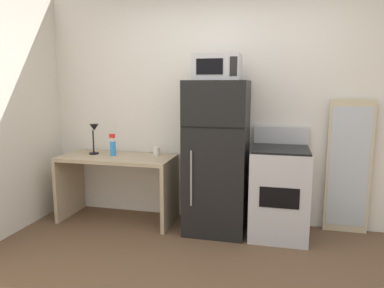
{
  "coord_description": "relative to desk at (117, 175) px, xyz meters",
  "views": [
    {
      "loc": [
        0.5,
        -2.26,
        1.54
      ],
      "look_at": [
        -0.31,
        1.1,
        0.96
      ],
      "focal_mm": 32.99,
      "sensor_mm": 36.0,
      "label": 1
    }
  ],
  "objects": [
    {
      "name": "refrigerator",
      "position": [
        1.15,
        -0.01,
        0.26
      ],
      "size": [
        0.63,
        0.63,
        1.59
      ],
      "color": "black",
      "rests_on": "ground"
    },
    {
      "name": "desk_lamp",
      "position": [
        -0.29,
        0.03,
        0.46
      ],
      "size": [
        0.14,
        0.12,
        0.35
      ],
      "color": "black",
      "rests_on": "desk"
    },
    {
      "name": "microwave",
      "position": [
        1.15,
        -0.03,
        1.19
      ],
      "size": [
        0.46,
        0.35,
        0.26
      ],
      "color": "#B7B7BC",
      "rests_on": "refrigerator"
    },
    {
      "name": "desk",
      "position": [
        0.0,
        0.0,
        0.0
      ],
      "size": [
        1.29,
        0.58,
        0.75
      ],
      "color": "tan",
      "rests_on": "ground"
    },
    {
      "name": "oven_range",
      "position": [
        1.79,
        -0.0,
        -0.07
      ],
      "size": [
        0.58,
        0.61,
        1.1
      ],
      "color": "#B7B7BC",
      "rests_on": "ground"
    },
    {
      "name": "spray_bottle",
      "position": [
        -0.05,
        0.02,
        0.32
      ],
      "size": [
        0.06,
        0.06,
        0.25
      ],
      "color": "#2D8CEA",
      "rests_on": "desk"
    },
    {
      "name": "coffee_mug",
      "position": [
        0.42,
        0.16,
        0.26
      ],
      "size": [
        0.08,
        0.08,
        0.09
      ],
      "primitive_type": "cylinder",
      "color": "white",
      "rests_on": "desk"
    },
    {
      "name": "leaning_mirror",
      "position": [
        2.49,
        0.25,
        0.17
      ],
      "size": [
        0.44,
        0.03,
        1.4
      ],
      "color": "#C6B793",
      "rests_on": "ground"
    },
    {
      "name": "wall_back_white",
      "position": [
        1.25,
        0.36,
        0.77
      ],
      "size": [
        5.0,
        0.1,
        2.6
      ],
      "primitive_type": "cube",
      "color": "silver",
      "rests_on": "ground"
    }
  ]
}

